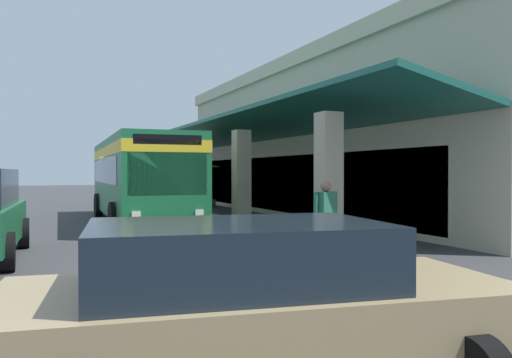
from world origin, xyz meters
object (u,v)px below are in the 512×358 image
at_px(transit_bus, 139,174).
at_px(pedestrian, 326,216).
at_px(parked_sedan_tan, 254,305).
at_px(potted_palm, 205,197).

relative_size(transit_bus, pedestrian, 6.57).
height_order(parked_sedan_tan, potted_palm, potted_palm).
xyz_separation_m(pedestrian, potted_palm, (-16.97, 2.74, -0.39)).
distance_m(parked_sedan_tan, pedestrian, 6.57).
relative_size(pedestrian, potted_palm, 0.69).
height_order(transit_bus, pedestrian, transit_bus).
bearing_deg(transit_bus, parked_sedan_tan, -7.09).
bearing_deg(parked_sedan_tan, transit_bus, 172.91).
distance_m(pedestrian, potted_palm, 17.19).
relative_size(parked_sedan_tan, potted_palm, 1.85).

